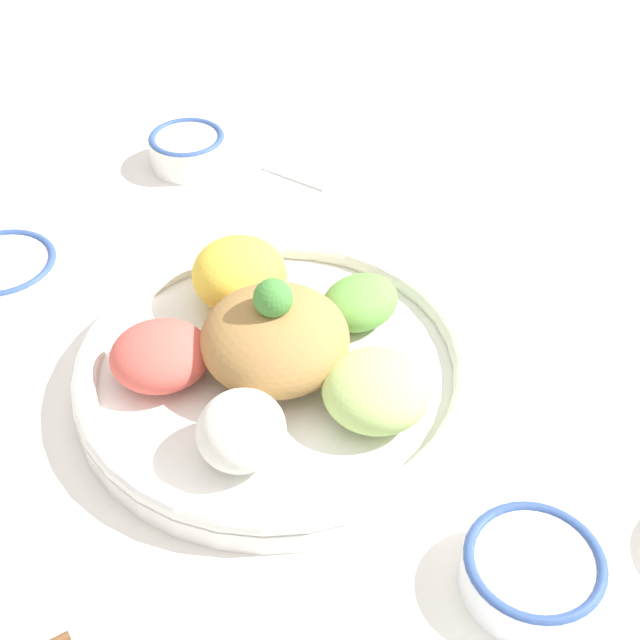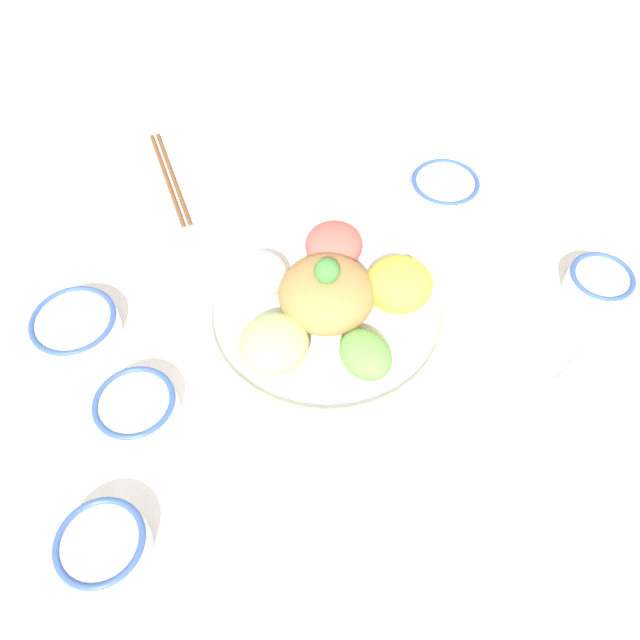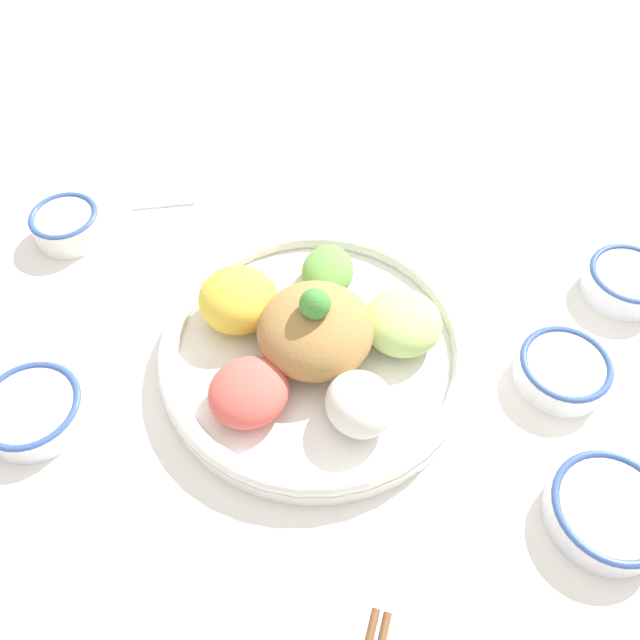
{
  "view_description": "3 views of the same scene",
  "coord_description": "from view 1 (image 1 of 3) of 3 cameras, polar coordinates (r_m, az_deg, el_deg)",
  "views": [
    {
      "loc": [
        -0.26,
        -0.42,
        0.53
      ],
      "look_at": [
        0.02,
        0.03,
        0.06
      ],
      "focal_mm": 50.0,
      "sensor_mm": 36.0,
      "label": 1
    },
    {
      "loc": [
        0.42,
        -0.15,
        0.65
      ],
      "look_at": [
        0.0,
        0.01,
        0.03
      ],
      "focal_mm": 35.0,
      "sensor_mm": 36.0,
      "label": 2
    },
    {
      "loc": [
        -0.37,
        -0.08,
        0.56
      ],
      "look_at": [
        -0.03,
        0.02,
        0.09
      ],
      "focal_mm": 35.0,
      "sensor_mm": 36.0,
      "label": 3
    }
  ],
  "objects": [
    {
      "name": "ground_plane",
      "position": [
        0.73,
        -0.4,
        -5.14
      ],
      "size": [
        2.4,
        2.4,
        0.0
      ],
      "primitive_type": "plane",
      "color": "white"
    },
    {
      "name": "serving_spoon_extra",
      "position": [
        0.96,
        0.5,
        8.47
      ],
      "size": [
        0.08,
        0.13,
        0.01
      ],
      "rotation": [
        0.0,
        0.0,
        1.99
      ],
      "color": "silver",
      "rests_on": "ground_plane"
    },
    {
      "name": "sauce_bowl_dark",
      "position": [
        1.01,
        -8.47,
        10.81
      ],
      "size": [
        0.08,
        0.08,
        0.04
      ],
      "color": "white",
      "rests_on": "ground_plane"
    },
    {
      "name": "rice_bowl_blue",
      "position": [
        0.63,
        13.43,
        -15.3
      ],
      "size": [
        0.09,
        0.09,
        0.03
      ],
      "color": "white",
      "rests_on": "ground_plane"
    },
    {
      "name": "rice_bowl_plain",
      "position": [
        0.88,
        -19.6,
        2.95
      ],
      "size": [
        0.1,
        0.1,
        0.03
      ],
      "color": "white",
      "rests_on": "ground_plane"
    },
    {
      "name": "salad_platter",
      "position": [
        0.72,
        -2.91,
        -2.57
      ],
      "size": [
        0.33,
        0.33,
        0.11
      ],
      "color": "white",
      "rests_on": "ground_plane"
    }
  ]
}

